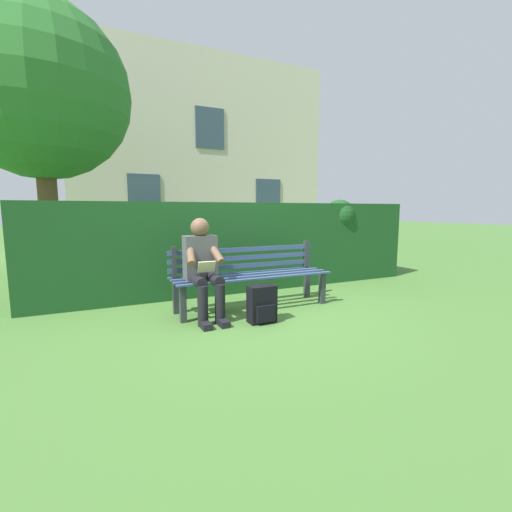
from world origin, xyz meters
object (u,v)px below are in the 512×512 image
person_seated (203,266)px  backpack (262,304)px  park_bench (250,274)px  tree (32,95)px

person_seated → backpack: (-0.54, 0.46, -0.42)m
park_bench → tree: tree is taller
park_bench → backpack: 0.70m
person_seated → tree: tree is taller
park_bench → backpack: park_bench is taller
person_seated → backpack: bearing=139.8°
park_bench → person_seated: (0.69, 0.18, 0.18)m
tree → backpack: 5.33m
tree → park_bench: bearing=131.2°
park_bench → person_seated: bearing=14.9°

